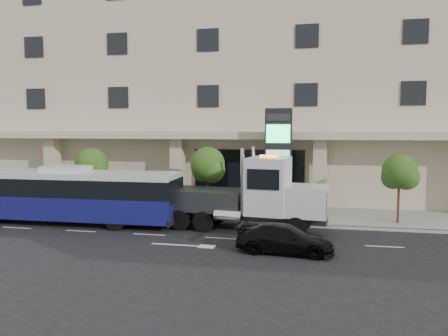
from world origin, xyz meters
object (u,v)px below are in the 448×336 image
Objects in this scene: black_sedan at (285,239)px; signage_pylon at (278,161)px; city_bus at (67,194)px; tow_truck at (252,197)px.

signage_pylon is at bearing 11.59° from black_sedan.
city_bus reaches higher than black_sedan.
tow_truck is 4.62m from black_sedan.
signage_pylon is (-0.96, 7.95, 2.94)m from black_sedan.
signage_pylon is at bearing 18.37° from city_bus.
signage_pylon is at bearing 81.34° from tow_truck.
black_sedan is (13.18, -3.68, -1.11)m from city_bus.
black_sedan is at bearing -86.52° from signage_pylon.
city_bus is 3.06× the size of black_sedan.
signage_pylon reaches higher than city_bus.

